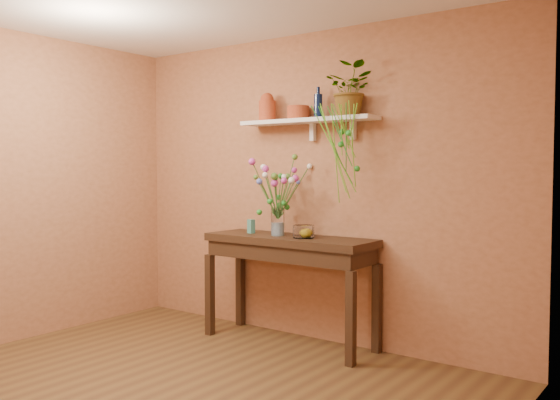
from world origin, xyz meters
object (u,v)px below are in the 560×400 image
object	(u,v)px
bouquet	(278,182)
glass_bowl	(304,232)
sideboard	(289,252)
spider_plant	(351,90)
glass_vase	(278,224)
terracotta_jug	(267,108)
blue_bottle	(318,106)

from	to	relation	value
bouquet	glass_bowl	world-z (taller)	bouquet
sideboard	bouquet	world-z (taller)	bouquet
spider_plant	glass_bowl	distance (m)	1.24
sideboard	glass_vase	xyz separation A→B (m)	(-0.11, -0.02, 0.24)
terracotta_jug	bouquet	bearing A→B (deg)	-33.66
spider_plant	glass_vase	xyz separation A→B (m)	(-0.62, -0.18, -1.12)
terracotta_jug	glass_bowl	xyz separation A→B (m)	(0.51, -0.17, -1.08)
glass_bowl	sideboard	bearing A→B (deg)	168.83
terracotta_jug	glass_vase	world-z (taller)	terracotta_jug
glass_vase	glass_bowl	xyz separation A→B (m)	(0.28, -0.01, -0.05)
terracotta_jug	glass_bowl	world-z (taller)	terracotta_jug
spider_plant	glass_bowl	xyz separation A→B (m)	(-0.34, -0.19, -1.17)
blue_bottle	glass_vase	xyz separation A→B (m)	(-0.29, -0.18, -1.01)
terracotta_jug	spider_plant	bearing A→B (deg)	1.44
bouquet	spider_plant	bearing A→B (deg)	15.74
sideboard	terracotta_jug	bearing A→B (deg)	158.49
spider_plant	glass_vase	size ratio (longest dim) A/B	1.78
spider_plant	blue_bottle	bearing A→B (deg)	178.76
terracotta_jug	bouquet	world-z (taller)	terracotta_jug
sideboard	terracotta_jug	distance (m)	1.32
blue_bottle	glass_vase	bearing A→B (deg)	-148.09
sideboard	glass_vase	size ratio (longest dim) A/B	6.33
blue_bottle	glass_vase	distance (m)	1.07
glass_vase	glass_bowl	distance (m)	0.29
blue_bottle	spider_plant	size ratio (longest dim) A/B	0.62
blue_bottle	spider_plant	distance (m)	0.34
spider_plant	bouquet	bearing A→B (deg)	-164.26
glass_vase	bouquet	distance (m)	0.36
blue_bottle	bouquet	world-z (taller)	blue_bottle
sideboard	glass_bowl	size ratio (longest dim) A/B	8.55
blue_bottle	spider_plant	world-z (taller)	spider_plant
terracotta_jug	glass_bowl	size ratio (longest dim) A/B	1.41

